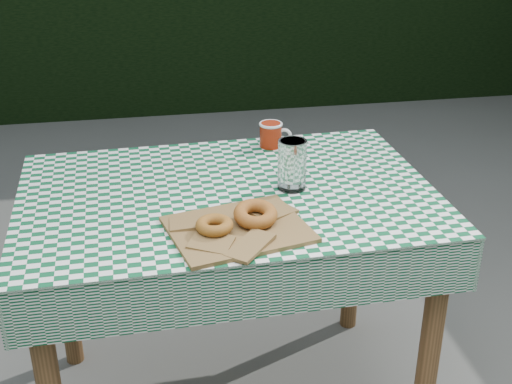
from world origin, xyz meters
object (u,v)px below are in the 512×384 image
coffee_mug (271,135)px  drinking_glass (292,165)px  paper_bag (238,228)px  table (230,305)px

coffee_mug → drinking_glass: size_ratio=0.98×
paper_bag → coffee_mug: (0.19, 0.54, 0.03)m
paper_bag → coffee_mug: size_ratio=2.34×
table → paper_bag: (-0.01, -0.23, 0.39)m
drinking_glass → table: bearing=177.5°
paper_bag → drinking_glass: drinking_glass is taller
coffee_mug → drinking_glass: drinking_glass is taller
drinking_glass → paper_bag: bearing=-130.3°
table → drinking_glass: drinking_glass is taller
paper_bag → table: bearing=88.5°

